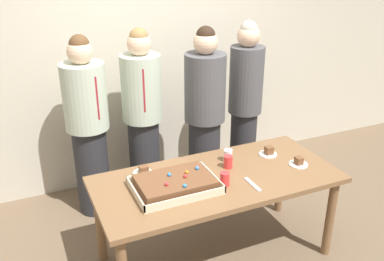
% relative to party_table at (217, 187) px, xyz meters
% --- Properties ---
extents(ground_plane, '(12.00, 12.00, 0.00)m').
position_rel_party_table_xyz_m(ground_plane, '(0.00, 0.00, -0.65)').
color(ground_plane, brown).
extents(interior_back_panel, '(8.00, 0.12, 3.00)m').
position_rel_party_table_xyz_m(interior_back_panel, '(0.00, 1.60, 0.85)').
color(interior_back_panel, beige).
rests_on(interior_back_panel, ground_plane).
extents(party_table, '(1.85, 0.84, 0.73)m').
position_rel_party_table_xyz_m(party_table, '(0.00, 0.00, 0.00)').
color(party_table, brown).
rests_on(party_table, ground_plane).
extents(sheet_cake, '(0.60, 0.42, 0.11)m').
position_rel_party_table_xyz_m(sheet_cake, '(-0.35, -0.02, 0.13)').
color(sheet_cake, beige).
rests_on(sheet_cake, party_table).
extents(plated_slice_near_left, '(0.15, 0.15, 0.07)m').
position_rel_party_table_xyz_m(plated_slice_near_left, '(-0.49, 0.28, 0.11)').
color(plated_slice_near_left, white).
rests_on(plated_slice_near_left, party_table).
extents(plated_slice_near_right, '(0.15, 0.15, 0.08)m').
position_rel_party_table_xyz_m(plated_slice_near_right, '(0.56, 0.16, 0.11)').
color(plated_slice_near_right, white).
rests_on(plated_slice_near_right, party_table).
extents(plated_slice_far_left, '(0.15, 0.15, 0.07)m').
position_rel_party_table_xyz_m(plated_slice_far_left, '(0.68, -0.09, 0.11)').
color(plated_slice_far_left, white).
rests_on(plated_slice_far_left, party_table).
extents(drink_cup_nearest, '(0.07, 0.07, 0.10)m').
position_rel_party_table_xyz_m(drink_cup_nearest, '(0.00, -0.12, 0.14)').
color(drink_cup_nearest, red).
rests_on(drink_cup_nearest, party_table).
extents(drink_cup_middle, '(0.07, 0.07, 0.10)m').
position_rel_party_table_xyz_m(drink_cup_middle, '(0.20, 0.20, 0.14)').
color(drink_cup_middle, white).
rests_on(drink_cup_middle, party_table).
extents(drink_cup_far_end, '(0.07, 0.07, 0.10)m').
position_rel_party_table_xyz_m(drink_cup_far_end, '(0.15, 0.10, 0.14)').
color(drink_cup_far_end, red).
rests_on(drink_cup_far_end, party_table).
extents(cake_server_utensil, '(0.03, 0.20, 0.01)m').
position_rel_party_table_xyz_m(cake_server_utensil, '(0.19, -0.20, 0.09)').
color(cake_server_utensil, silver).
rests_on(cake_server_utensil, party_table).
extents(person_serving_front, '(0.37, 0.37, 1.71)m').
position_rel_party_table_xyz_m(person_serving_front, '(0.27, 0.80, 0.23)').
color(person_serving_front, '#28282D').
rests_on(person_serving_front, ground_plane).
extents(person_green_shirt_behind, '(0.33, 0.33, 1.71)m').
position_rel_party_table_xyz_m(person_green_shirt_behind, '(0.77, 0.92, 0.25)').
color(person_green_shirt_behind, '#28282D').
rests_on(person_green_shirt_behind, ground_plane).
extents(person_striped_tie_right, '(0.37, 0.37, 1.69)m').
position_rel_party_table_xyz_m(person_striped_tie_right, '(-0.23, 1.09, 0.22)').
color(person_striped_tie_right, '#28282D').
rests_on(person_striped_tie_right, ground_plane).
extents(person_far_right_suit, '(0.38, 0.38, 1.67)m').
position_rel_party_table_xyz_m(person_far_right_suit, '(-0.74, 1.07, 0.21)').
color(person_far_right_suit, '#28282D').
rests_on(person_far_right_suit, ground_plane).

